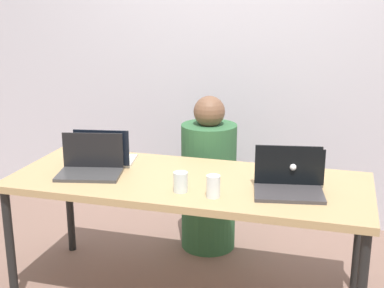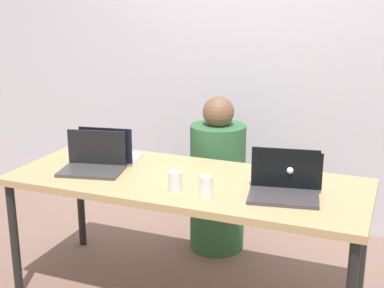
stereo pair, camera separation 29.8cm
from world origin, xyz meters
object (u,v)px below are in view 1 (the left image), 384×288
Objects in this scene: laptop_front_right at (289,183)px; water_glass_center at (181,183)px; water_glass_right at (213,188)px; laptop_back_right at (292,174)px; laptop_front_left at (91,166)px; person_at_center at (209,182)px; laptop_back_left at (105,156)px.

laptop_front_right is 3.66× the size of water_glass_center.
laptop_back_right is at bearing 42.34° from water_glass_right.
water_glass_center is at bearing 20.45° from laptop_back_right.
laptop_front_left reaches higher than water_glass_center.
laptop_back_right is (0.61, -0.57, 0.30)m from person_at_center.
water_glass_right is at bearing -9.18° from water_glass_center.
laptop_front_left is at bearing 170.55° from laptop_front_right.
laptop_back_left is at bearing 150.53° from water_glass_center.
person_at_center is 0.80m from laptop_back_left.
laptop_back_left is 0.93× the size of laptop_front_left.
laptop_back_right is (1.11, 0.17, -0.00)m from laptop_front_left.
laptop_front_left reaches higher than laptop_back_right.
water_glass_right is (0.75, -0.35, -0.00)m from laptop_back_left.
laptop_front_left is at bearing 168.32° from water_glass_right.
person_at_center reaches higher than water_glass_right.
water_glass_right is at bearing -24.21° from laptop_front_left.
laptop_back_left is (-0.51, -0.54, 0.30)m from person_at_center.
water_glass_center is (-0.54, -0.14, -0.00)m from laptop_front_right.
laptop_front_left reaches higher than water_glass_right.
laptop_back_left is at bearing 154.92° from water_glass_right.
laptop_front_left is 1.10× the size of laptop_back_right.
laptop_front_right reaches higher than water_glass_right.
laptop_back_left and laptop_front_right have the same top height.
laptop_front_left is 0.59m from water_glass_center.
laptop_back_right is 0.48m from water_glass_right.
person_at_center is 0.98m from water_glass_right.
person_at_center is 0.92m from water_glass_center.
laptop_back_right is (-0.00, 0.16, -0.00)m from laptop_front_right.
laptop_front_right is (0.61, -0.73, 0.30)m from person_at_center.
laptop_back_right is 3.38× the size of water_glass_center.
laptop_back_right is at bearing 168.61° from laptop_back_left.
laptop_front_right is 0.40m from water_glass_right.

